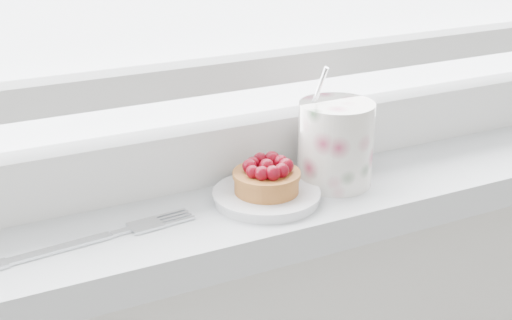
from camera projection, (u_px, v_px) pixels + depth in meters
saucer at (266, 196)px, 0.81m from camera, size 0.12×0.12×0.01m
raspberry_tart at (267, 177)px, 0.81m from camera, size 0.08×0.08×0.04m
floral_mug at (337, 141)px, 0.85m from camera, size 0.14×0.12×0.14m
fork at (93, 239)px, 0.73m from camera, size 0.22×0.04×0.00m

